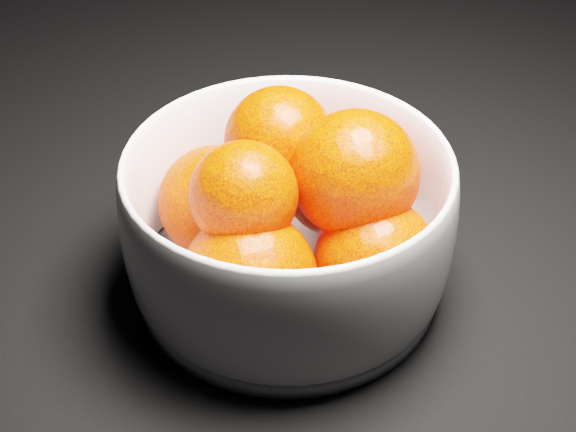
{
  "coord_description": "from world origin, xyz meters",
  "views": [
    {
      "loc": [
        -0.16,
        -0.63,
        0.36
      ],
      "look_at": [
        -0.2,
        -0.25,
        0.05
      ],
      "focal_mm": 50.0,
      "sensor_mm": 36.0,
      "label": 1
    }
  ],
  "objects": [
    {
      "name": "ground",
      "position": [
        0.0,
        0.0,
        0.0
      ],
      "size": [
        3.0,
        3.0,
        0.0
      ],
      "primitive_type": "cube",
      "color": "black",
      "rests_on": "ground"
    },
    {
      "name": "bowl",
      "position": [
        -0.2,
        -0.25,
        0.05
      ],
      "size": [
        0.2,
        0.2,
        0.1
      ],
      "rotation": [
        0.0,
        0.0,
        -0.05
      ],
      "color": "silver",
      "rests_on": "ground"
    },
    {
      "name": "orange_pile",
      "position": [
        -0.19,
        -0.25,
        0.06
      ],
      "size": [
        0.18,
        0.16,
        0.12
      ],
      "color": "#FF2A01",
      "rests_on": "bowl"
    }
  ]
}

